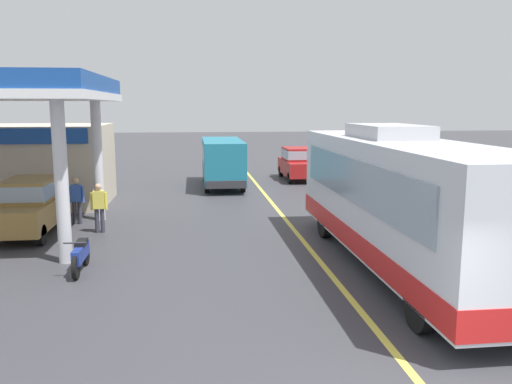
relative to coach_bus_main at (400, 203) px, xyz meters
The scene contains 10 objects.
ground 13.09m from the coach_bus_main, 98.44° to the left, with size 120.00×120.00×0.00m, color #38383D.
lane_divider_stripe 8.24m from the coach_bus_main, 103.67° to the left, with size 0.16×50.00×0.01m, color #D8CC4C.
coach_bus_main is the anchor object (origin of this frame).
gas_station_roadside 15.02m from the coach_bus_main, 146.18° to the left, with size 9.10×11.95×5.10m.
car_at_pump 11.78m from the coach_bus_main, 155.15° to the left, with size 1.70×4.20×1.82m.
minibus_opposing_lane 15.03m from the coach_bus_main, 104.53° to the left, with size 2.04×6.13×2.44m.
motorcycle_parked_forecourt 8.29m from the coach_bus_main, behind, with size 0.55×1.80×0.92m.
pedestrian_near_pump 11.36m from the coach_bus_main, 146.54° to the left, with size 0.55×0.22×1.66m.
pedestrian_by_shop 9.73m from the coach_bus_main, 150.31° to the left, with size 0.55×0.22×1.66m.
car_trailing_behind_bus 16.67m from the coach_bus_main, 87.67° to the left, with size 1.70×4.20×1.82m.
Camera 1 is at (-3.37, -5.59, 4.19)m, focal length 36.74 mm.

